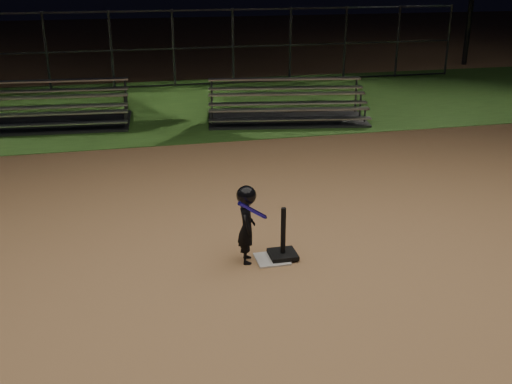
# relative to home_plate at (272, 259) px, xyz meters

# --- Properties ---
(ground) EXTENTS (80.00, 80.00, 0.00)m
(ground) POSITION_rel_home_plate_xyz_m (0.00, 0.00, -0.01)
(ground) COLOR #B17F50
(ground) RESTS_ON ground
(grass_strip) EXTENTS (60.00, 8.00, 0.01)m
(grass_strip) POSITION_rel_home_plate_xyz_m (0.00, 10.00, -0.01)
(grass_strip) COLOR #284E19
(grass_strip) RESTS_ON ground
(home_plate) EXTENTS (0.45, 0.45, 0.02)m
(home_plate) POSITION_rel_home_plate_xyz_m (0.00, 0.00, 0.00)
(home_plate) COLOR beige
(home_plate) RESTS_ON ground
(batting_tee) EXTENTS (0.38, 0.38, 0.74)m
(batting_tee) POSITION_rel_home_plate_xyz_m (0.16, 0.03, 0.14)
(batting_tee) COLOR black
(batting_tee) RESTS_ON home_plate
(child_batter) EXTENTS (0.48, 0.51, 1.12)m
(child_batter) POSITION_rel_home_plate_xyz_m (-0.35, 0.04, 0.58)
(child_batter) COLOR black
(child_batter) RESTS_ON ground
(bleacher_left) EXTENTS (4.41, 2.39, 1.04)m
(bleacher_left) POSITION_rel_home_plate_xyz_m (-3.79, 8.55, 0.20)
(bleacher_left) COLOR #A4A4A8
(bleacher_left) RESTS_ON ground
(bleacher_right) EXTENTS (4.36, 2.63, 1.00)m
(bleacher_right) POSITION_rel_home_plate_xyz_m (2.39, 7.68, 0.20)
(bleacher_right) COLOR #A5A4A9
(bleacher_right) RESTS_ON ground
(backstop_fence) EXTENTS (20.08, 0.08, 2.50)m
(backstop_fence) POSITION_rel_home_plate_xyz_m (0.00, 13.00, 1.24)
(backstop_fence) COLOR #38383D
(backstop_fence) RESTS_ON ground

